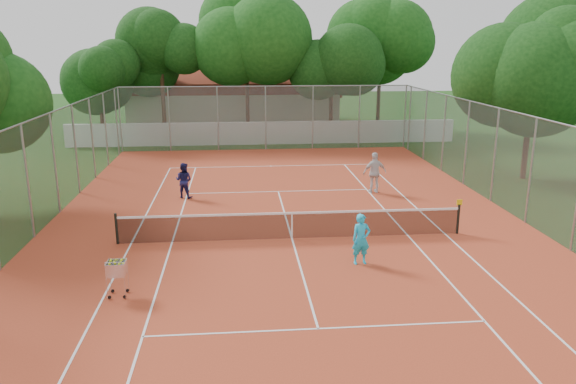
{
  "coord_description": "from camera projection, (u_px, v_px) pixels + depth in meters",
  "views": [
    {
      "loc": [
        -1.82,
        -18.35,
        6.62
      ],
      "look_at": [
        0.0,
        1.5,
        1.3
      ],
      "focal_mm": 35.0,
      "sensor_mm": 36.0,
      "label": 1
    }
  ],
  "objects": [
    {
      "name": "perimeter_fence",
      "position": [
        292.0,
        183.0,
        19.01
      ],
      "size": [
        18.0,
        34.0,
        4.0
      ],
      "primitive_type": "cube",
      "color": "slate",
      "rests_on": "ground"
    },
    {
      "name": "player_far_right",
      "position": [
        375.0,
        173.0,
        25.29
      ],
      "size": [
        1.13,
        0.57,
        1.85
      ],
      "primitive_type": "imported",
      "rotation": [
        0.0,
        0.0,
        3.25
      ],
      "color": "silver",
      "rests_on": "court_pad"
    },
    {
      "name": "player_near",
      "position": [
        361.0,
        239.0,
        17.12
      ],
      "size": [
        0.62,
        0.45,
        1.58
      ],
      "primitive_type": "imported",
      "rotation": [
        0.0,
        0.0,
        0.13
      ],
      "color": "#1BBEEC",
      "rests_on": "court_pad"
    },
    {
      "name": "tennis_net",
      "position": [
        292.0,
        225.0,
        19.39
      ],
      "size": [
        11.88,
        0.1,
        0.98
      ],
      "primitive_type": "cube",
      "color": "black",
      "rests_on": "court_pad"
    },
    {
      "name": "clubhouse",
      "position": [
        234.0,
        97.0,
        46.68
      ],
      "size": [
        16.4,
        9.0,
        4.4
      ],
      "primitive_type": "cube",
      "color": "beige",
      "rests_on": "ground"
    },
    {
      "name": "ground",
      "position": [
        292.0,
        239.0,
        19.52
      ],
      "size": [
        120.0,
        120.0,
        0.0
      ],
      "primitive_type": "plane",
      "color": "#153A0F",
      "rests_on": "ground"
    },
    {
      "name": "boundary_wall",
      "position": [
        264.0,
        133.0,
        37.61
      ],
      "size": [
        26.0,
        0.3,
        1.5
      ],
      "primitive_type": "cube",
      "color": "white",
      "rests_on": "ground"
    },
    {
      "name": "court_lines",
      "position": [
        292.0,
        238.0,
        19.52
      ],
      "size": [
        10.98,
        23.78,
        0.01
      ],
      "primitive_type": "cube",
      "color": "white",
      "rests_on": "court_pad"
    },
    {
      "name": "ball_hopper",
      "position": [
        117.0,
        277.0,
        14.97
      ],
      "size": [
        0.67,
        0.67,
        1.07
      ],
      "primitive_type": "cube",
      "rotation": [
        0.0,
        0.0,
        0.37
      ],
      "color": "silver",
      "rests_on": "court_pad"
    },
    {
      "name": "player_far_left",
      "position": [
        184.0,
        180.0,
        24.49
      ],
      "size": [
        0.92,
        0.82,
        1.56
      ],
      "primitive_type": "imported",
      "rotation": [
        0.0,
        0.0,
        2.78
      ],
      "color": "#1A1A4E",
      "rests_on": "court_pad"
    },
    {
      "name": "court_pad",
      "position": [
        292.0,
        239.0,
        19.52
      ],
      "size": [
        18.0,
        34.0,
        0.02
      ],
      "primitive_type": "cube",
      "color": "#B14022",
      "rests_on": "ground"
    },
    {
      "name": "tropical_trees",
      "position": [
        261.0,
        66.0,
        39.4
      ],
      "size": [
        29.0,
        19.0,
        10.0
      ],
      "primitive_type": "cube",
      "color": "black",
      "rests_on": "ground"
    }
  ]
}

